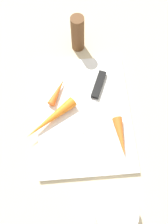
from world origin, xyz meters
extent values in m
plane|color=#C6B793|center=(0.00, 0.00, 0.00)|extent=(1.40, 1.40, 0.00)
cube|color=white|center=(0.00, 0.00, 0.01)|extent=(0.36, 0.26, 0.01)
cube|color=#B7B7BC|center=(0.01, 0.01, 0.01)|extent=(0.11, 0.06, 0.00)
cube|color=black|center=(-0.08, 0.05, 0.02)|extent=(0.09, 0.05, 0.01)
cone|color=orange|center=(0.09, 0.09, 0.03)|extent=(0.11, 0.03, 0.03)
cone|color=orange|center=(0.02, -0.09, 0.03)|extent=(0.12, 0.15, 0.03)
cone|color=orange|center=(-0.07, -0.07, 0.02)|extent=(0.09, 0.06, 0.02)
cylinder|color=silver|center=(0.27, 0.06, 0.02)|extent=(0.10, 0.10, 0.04)
cylinder|color=brown|center=(-0.24, 0.00, 0.06)|extent=(0.04, 0.04, 0.12)
camera|label=1|loc=(0.28, -0.02, 0.66)|focal=40.14mm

